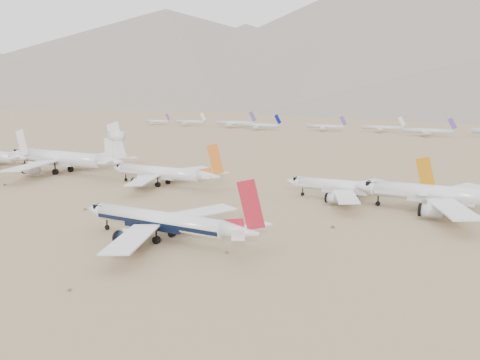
% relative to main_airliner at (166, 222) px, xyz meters
% --- Properties ---
extents(ground, '(7000.00, 7000.00, 0.00)m').
position_rel_main_airliner_xyz_m(ground, '(-8.16, -2.43, -4.47)').
color(ground, '#836A4C').
rests_on(ground, ground).
extents(main_airliner, '(46.04, 44.97, 16.25)m').
position_rel_main_airliner_xyz_m(main_airliner, '(0.00, 0.00, 0.00)').
color(main_airliner, white).
rests_on(main_airliner, ground).
extents(row2_navy_widebody, '(52.23, 51.08, 18.58)m').
position_rel_main_airliner_xyz_m(row2_navy_widebody, '(55.13, 57.63, 0.72)').
color(row2_navy_widebody, white).
rests_on(row2_navy_widebody, ground).
extents(row2_gold_tail, '(43.35, 42.40, 15.44)m').
position_rel_main_airliner_xyz_m(row2_gold_tail, '(26.70, 60.14, -0.15)').
color(row2_gold_tail, white).
rests_on(row2_gold_tail, ground).
extents(row2_orange_tail, '(46.85, 45.83, 16.71)m').
position_rel_main_airliner_xyz_m(row2_orange_tail, '(-41.00, 52.12, 0.22)').
color(row2_orange_tail, white).
rests_on(row2_orange_tail, ground).
extents(row2_white_trijet, '(64.17, 62.71, 22.74)m').
position_rel_main_airliner_xyz_m(row2_white_trijet, '(-94.13, 53.78, 2.12)').
color(row2_white_trijet, white).
rests_on(row2_white_trijet, ground).
extents(distant_storage_row, '(570.17, 61.38, 16.06)m').
position_rel_main_airliner_xyz_m(distant_storage_row, '(12.63, 332.05, -0.05)').
color(distant_storage_row, silver).
rests_on(distant_storage_row, ground).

